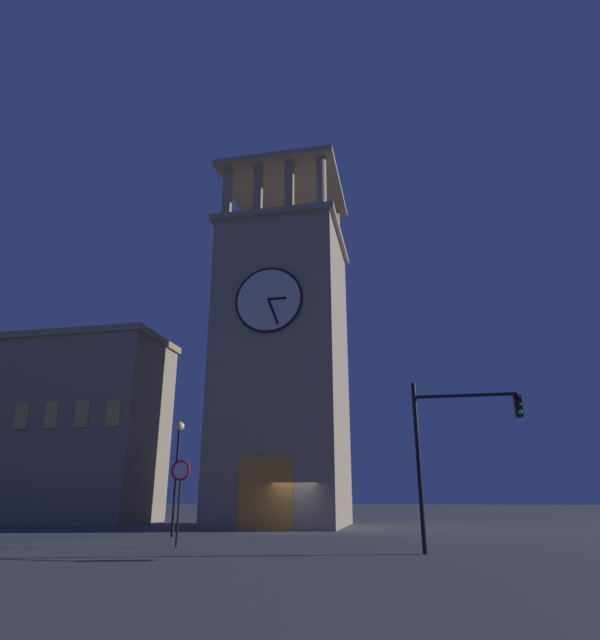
# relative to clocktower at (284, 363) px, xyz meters

# --- Properties ---
(ground_plane) EXTENTS (200.00, 200.00, 0.00)m
(ground_plane) POSITION_rel_clocktower_xyz_m (-1.70, 4.67, -10.44)
(ground_plane) COLOR #4C4C51
(clocktower) EXTENTS (8.50, 9.12, 27.49)m
(clocktower) POSITION_rel_clocktower_xyz_m (0.00, 0.00, 0.00)
(clocktower) COLOR gray
(clocktower) RESTS_ON ground_plane
(adjacent_wing_building) EXTENTS (14.41, 7.05, 13.35)m
(adjacent_wing_building) POSITION_rel_clocktower_xyz_m (17.08, -1.38, -3.74)
(adjacent_wing_building) COLOR gray
(adjacent_wing_building) RESTS_ON ground_plane
(traffic_signal_near) EXTENTS (3.62, 0.41, 5.60)m
(traffic_signal_near) POSITION_rel_clocktower_xyz_m (-9.49, 15.04, -6.74)
(traffic_signal_near) COLOR black
(traffic_signal_near) RESTS_ON ground_plane
(street_lamp) EXTENTS (0.44, 0.44, 5.26)m
(street_lamp) POSITION_rel_clocktower_xyz_m (2.92, 9.67, -6.78)
(street_lamp) COLOR black
(street_lamp) RESTS_ON ground_plane
(no_horn_sign) EXTENTS (0.78, 0.14, 3.11)m
(no_horn_sign) POSITION_rel_clocktower_xyz_m (0.62, 14.36, -8.00)
(no_horn_sign) COLOR black
(no_horn_sign) RESTS_ON ground_plane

